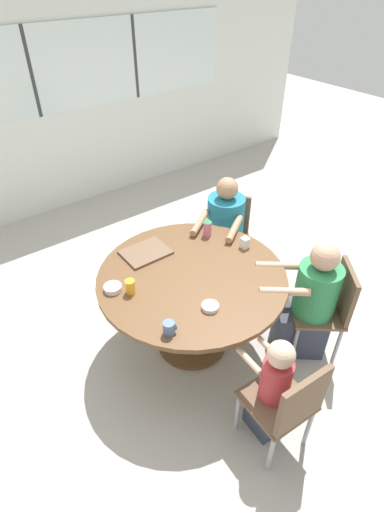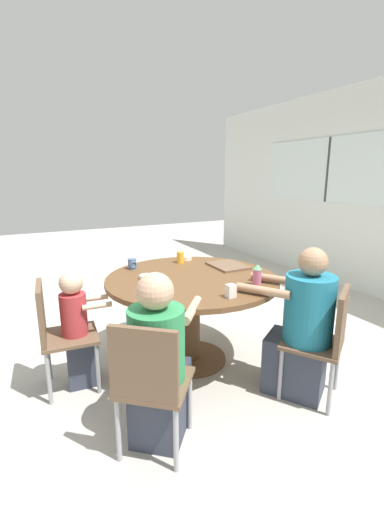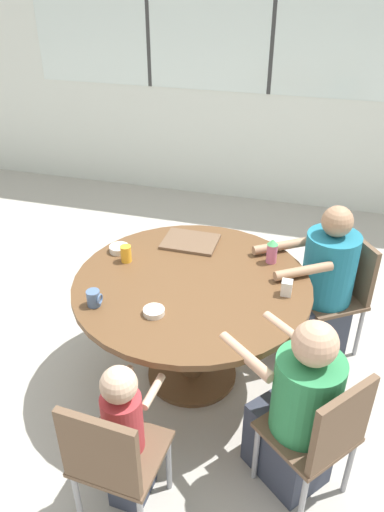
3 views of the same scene
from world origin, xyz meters
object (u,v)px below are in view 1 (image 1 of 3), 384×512
Objects in this scene: person_man_blue_shirt at (223,239)px; juice_glass at (130,287)px; sippy_cup at (207,227)px; bowl_white_shallow at (113,288)px; chair_for_toddler at (289,404)px; bowl_cereal at (210,307)px; coffee_mug at (169,328)px; person_woman_green_shirt at (308,306)px; chair_for_woman_green_shirt at (330,304)px; person_toddler at (271,391)px; milk_carton_small at (245,243)px; chair_for_man_blue_shirt at (228,229)px.

person_man_blue_shirt is 1.35m from juice_glass.
sippy_cup is 1.00m from bowl_white_shallow.
chair_for_toddler is 1.31m from juice_glass.
coffee_mug is at bearing -177.48° from bowl_cereal.
person_woman_green_shirt is 0.92m from bowl_cereal.
chair_for_woman_green_shirt is 0.95m from person_toddler.
coffee_mug is 1.03× the size of milk_carton_small.
chair_for_woman_green_shirt is 6.59× the size of bowl_white_shallow.
person_toddler is (-0.83, -1.45, -0.05)m from person_man_blue_shirt.
chair_for_toddler is 7.12× the size of bowl_cereal.
person_toddler is at bearing 114.03° from chair_for_man_blue_shirt.
bowl_white_shallow is (-0.10, 0.58, -0.03)m from coffee_mug.
person_toddler is at bearing -66.54° from bowl_white_shallow.
chair_for_woman_green_shirt is at bearing -32.42° from bowl_white_shallow.
sippy_cup reaches higher than milk_carton_small.
chair_for_toddler is 7.82× the size of juice_glass.
bowl_white_shallow is at bearing 114.44° from chair_for_toddler.
chair_for_toddler is 1.32m from milk_carton_small.
sippy_cup is at bearing 8.31° from bowl_white_shallow.
chair_for_man_blue_shirt is at bearing 63.84° from chair_for_toddler.
person_toddler is 1.30m from bowl_white_shallow.
chair_for_woman_green_shirt is at bearing 27.42° from chair_for_toddler.
bowl_cereal is (-0.54, -0.71, -0.07)m from sippy_cup.
juice_glass is (-1.32, 0.80, 0.32)m from chair_for_woman_green_shirt.
juice_glass reaches higher than chair_for_toddler.
person_man_blue_shirt is 1.68m from person_toddler.
person_toddler is 0.68m from bowl_cereal.
milk_carton_small is at bearing 115.62° from chair_for_man_blue_shirt.
person_man_blue_shirt reaches higher than coffee_mug.
chair_for_toddler is 0.87m from coffee_mug.
bowl_white_shallow is (-1.28, 0.79, 0.31)m from person_woman_green_shirt.
person_toddler is 1.44m from sippy_cup.
juice_glass is at bearing 112.11° from chair_for_toddler.
chair_for_woman_green_shirt and chair_for_toddler have the same top height.
person_man_blue_shirt is 1.56m from coffee_mug.
person_toddler reaches higher than chair_for_toddler.
bowl_cereal is at bearing -51.86° from bowl_white_shallow.
chair_for_man_blue_shirt is at bearing 35.64° from coffee_mug.
person_woman_green_shirt is 0.96× the size of person_man_blue_shirt.
person_man_blue_shirt is (0.05, 1.10, 0.02)m from person_woman_green_shirt.
sippy_cup is at bearing 39.16° from coffee_mug.
coffee_mug is (-1.32, 0.31, 0.32)m from chair_for_woman_green_shirt.
person_man_blue_shirt is (0.85, 1.61, -0.01)m from chair_for_toddler.
person_toddler is at bearing 153.47° from person_woman_green_shirt.
sippy_cup is (0.49, 1.29, 0.41)m from person_toddler.
sippy_cup is at bearing 56.33° from person_woman_green_shirt.
coffee_mug reaches higher than chair_for_woman_green_shirt.
coffee_mug reaches higher than bowl_cereal.
sippy_cup is at bearing 52.60° from bowl_cereal.
bowl_cereal is at bearing -127.40° from sippy_cup.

